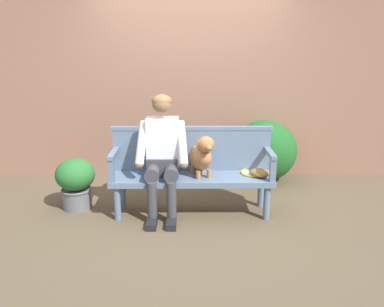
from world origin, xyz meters
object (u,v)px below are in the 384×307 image
at_px(person_seated, 162,151).
at_px(garden_bench, 192,181).
at_px(dog_on_bench, 202,156).
at_px(tennis_racket, 253,172).
at_px(potted_plant, 76,181).
at_px(baseball_glove, 260,173).

bearing_deg(person_seated, garden_bench, 1.16).
bearing_deg(dog_on_bench, garden_bench, 166.81).
relative_size(tennis_racket, potted_plant, 0.98).
xyz_separation_m(person_seated, potted_plant, (-0.99, 0.15, -0.38)).
xyz_separation_m(dog_on_bench, baseball_glove, (0.62, -0.01, -0.19)).
height_order(garden_bench, tennis_racket, tennis_racket).
distance_m(dog_on_bench, tennis_racket, 0.63).
distance_m(baseball_glove, potted_plant, 2.03).
distance_m(garden_bench, person_seated, 0.46).
height_order(garden_bench, potted_plant, potted_plant).
bearing_deg(baseball_glove, garden_bench, -156.61).
height_order(person_seated, tennis_racket, person_seated).
xyz_separation_m(garden_bench, dog_on_bench, (0.10, -0.02, 0.29)).
distance_m(person_seated, potted_plant, 1.07).
xyz_separation_m(person_seated, dog_on_bench, (0.42, -0.02, -0.04)).
bearing_deg(garden_bench, tennis_racket, 8.54).
height_order(baseball_glove, potted_plant, potted_plant).
xyz_separation_m(baseball_glove, potted_plant, (-2.02, 0.18, -0.15)).
distance_m(tennis_racket, potted_plant, 1.98).
xyz_separation_m(dog_on_bench, potted_plant, (-1.40, 0.17, -0.34)).
distance_m(garden_bench, dog_on_bench, 0.31).
bearing_deg(tennis_racket, baseball_glove, -71.89).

